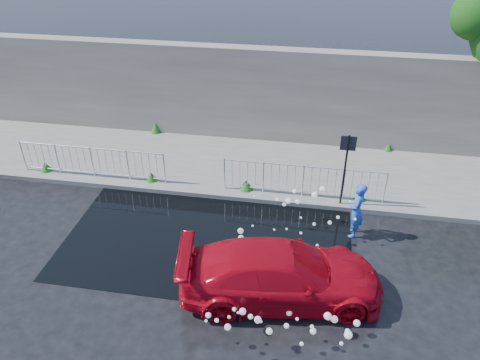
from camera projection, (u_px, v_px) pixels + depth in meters
The scene contains 12 objects.
ground at pixel (183, 258), 12.60m from camera, with size 90.00×90.00×0.00m, color black.
pavement at pixel (220, 164), 16.73m from camera, with size 30.00×4.00×0.15m, color #5E5E5A.
curb at pixel (208, 194), 15.06m from camera, with size 30.00×0.25×0.16m, color #5E5E5A.
retaining_wall at pixel (231, 93), 17.59m from camera, with size 30.00×0.60×3.50m, color #676157.
puddle at pixel (209, 237), 13.36m from camera, with size 8.00×5.00×0.01m, color black.
sign_post at pixel (346, 159), 13.67m from camera, with size 0.45×0.06×2.50m.
railing_left at pixel (92, 161), 15.57m from camera, with size 5.05×0.05×1.10m.
railing_right at pixel (303, 180), 14.58m from camera, with size 5.05×0.05×1.10m.
weeds at pixel (209, 163), 16.29m from camera, with size 12.17×3.93×0.42m.
water_spray at pixel (290, 263), 11.50m from camera, with size 3.50×5.52×1.05m.
red_car at pixel (281, 274), 11.09m from camera, with size 1.97×4.84×1.40m, color #AA0615.
person at pixel (357, 211), 13.01m from camera, with size 0.62×0.40×1.69m, color blue.
Camera 1 is at (3.12, -9.14, 8.51)m, focal length 35.00 mm.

